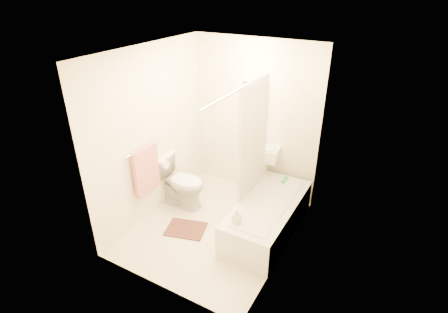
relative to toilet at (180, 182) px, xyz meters
The scene contains 17 objects.
floor 0.88m from the toilet, 18.39° to the right, with size 2.40×2.40×0.00m, color beige.
ceiling 2.16m from the toilet, 18.39° to the right, with size 2.40×2.40×0.00m, color white.
wall_back 1.46m from the toilet, 51.73° to the left, with size 2.00×0.02×2.40m, color beige.
wall_left 0.89m from the toilet, 135.08° to the right, with size 0.02×2.40×2.40m, color beige.
wall_right 1.95m from the toilet, ahead, with size 0.02×2.40×2.40m, color beige.
mirror 1.63m from the toilet, 51.14° to the left, with size 0.40×0.03×0.55m, color white.
curtain_rod 1.93m from the toilet, ahead, with size 0.03×0.03×1.70m, color silver.
shower_curtain 1.36m from the toilet, 13.43° to the left, with size 0.04×0.80×1.55m, color silver.
towel_bar 0.89m from the toilet, 112.81° to the right, with size 0.02×0.02×0.60m, color silver.
towel 0.66m from the toilet, 109.82° to the right, with size 0.06×0.45×0.66m, color #CC7266.
toilet_paper 0.38m from the toilet, 144.31° to the right, with size 0.12×0.12×0.11m, color white.
toilet is the anchor object (origin of this frame).
sink 1.27m from the toilet, 39.90° to the left, with size 0.48×0.38×0.94m, color white, non-canonical shape.
bathtub 1.41m from the toilet, ahead, with size 0.70×1.60×0.45m, color silver, non-canonical shape.
bath_mat 0.75m from the toilet, 49.39° to the right, with size 0.53×0.40×0.02m, color #52271B.
soap_bottle 1.35m from the toilet, 23.67° to the right, with size 0.09×0.09×0.19m, color white.
scrub_brush 1.55m from the toilet, 26.23° to the left, with size 0.05×0.18×0.04m, color #3EAE5F.
Camera 1 is at (2.01, -3.33, 3.11)m, focal length 28.00 mm.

